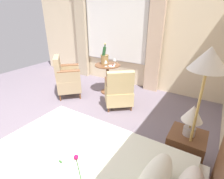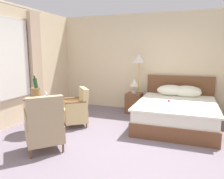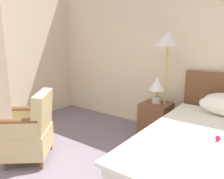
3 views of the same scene
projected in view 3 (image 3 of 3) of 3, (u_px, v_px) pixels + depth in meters
wall_headboard_side at (205, 48)px, 3.19m from camera, size 5.80×0.12×2.75m
nightstand at (155, 120)px, 3.36m from camera, size 0.44×0.43×0.55m
bedside_lamp at (157, 86)px, 3.24m from camera, size 0.24×0.24×0.40m
floor_lamp_brass at (168, 47)px, 3.08m from camera, size 0.36×0.36×1.63m
armchair_by_window at (31, 131)px, 2.70m from camera, size 0.75×0.75×0.87m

